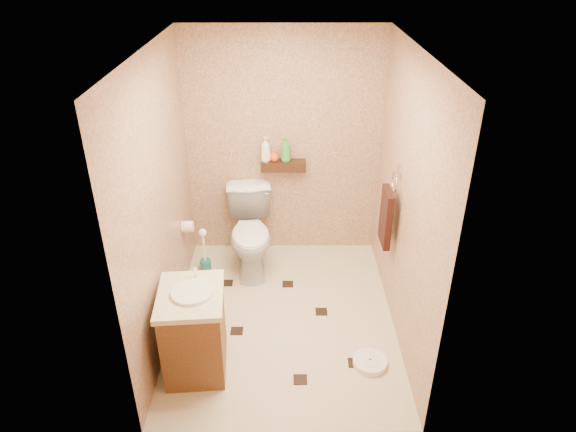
{
  "coord_description": "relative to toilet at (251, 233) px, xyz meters",
  "views": [
    {
      "loc": [
        0.03,
        -3.7,
        3.11
      ],
      "look_at": [
        0.04,
        0.25,
        0.93
      ],
      "focal_mm": 32.0,
      "sensor_mm": 36.0,
      "label": 1
    }
  ],
  "objects": [
    {
      "name": "bottle_b",
      "position": [
        0.16,
        0.34,
        0.73
      ],
      "size": [
        0.1,
        0.1,
        0.15
      ],
      "primitive_type": "imported",
      "rotation": [
        0.0,
        0.0,
        2.52
      ],
      "color": "gold",
      "rests_on": "wall_shelf"
    },
    {
      "name": "wall_right",
      "position": [
        1.34,
        -0.83,
        0.78
      ],
      "size": [
        0.04,
        2.5,
        2.4
      ],
      "primitive_type": "cube",
      "color": "tan",
      "rests_on": "ground"
    },
    {
      "name": "wall_left",
      "position": [
        -0.66,
        -0.83,
        0.78
      ],
      "size": [
        0.04,
        2.5,
        2.4
      ],
      "primitive_type": "cube",
      "color": "tan",
      "rests_on": "ground"
    },
    {
      "name": "ceiling",
      "position": [
        0.34,
        -0.83,
        1.98
      ],
      "size": [
        2.0,
        2.5,
        0.02
      ],
      "primitive_type": "cube",
      "color": "white",
      "rests_on": "wall_back"
    },
    {
      "name": "toilet_brush",
      "position": [
        -0.48,
        -0.07,
        -0.24
      ],
      "size": [
        0.12,
        0.12,
        0.5
      ],
      "color": "#1A6962",
      "rests_on": "ground"
    },
    {
      "name": "bathroom_scale",
      "position": [
        1.05,
        -1.43,
        -0.39
      ],
      "size": [
        0.33,
        0.33,
        0.06
      ],
      "rotation": [
        0.0,
        0.0,
        0.2
      ],
      "color": "white",
      "rests_on": "ground"
    },
    {
      "name": "toilet_paper",
      "position": [
        -0.61,
        -0.18,
        0.18
      ],
      "size": [
        0.12,
        0.11,
        0.12
      ],
      "color": "white",
      "rests_on": "wall_left"
    },
    {
      "name": "wall_back",
      "position": [
        0.34,
        0.42,
        0.78
      ],
      "size": [
        2.0,
        0.04,
        2.4
      ],
      "primitive_type": "cube",
      "color": "tan",
      "rests_on": "ground"
    },
    {
      "name": "floor_accents",
      "position": [
        0.36,
        -0.9,
        -0.42
      ],
      "size": [
        1.27,
        1.4,
        0.01
      ],
      "color": "black",
      "rests_on": "ground"
    },
    {
      "name": "bottle_a",
      "position": [
        0.15,
        0.34,
        0.78
      ],
      "size": [
        0.14,
        0.14,
        0.26
      ],
      "primitive_type": "imported",
      "rotation": [
        0.0,
        0.0,
        0.66
      ],
      "color": "white",
      "rests_on": "wall_shelf"
    },
    {
      "name": "toilet",
      "position": [
        0.0,
        0.0,
        0.0
      ],
      "size": [
        0.55,
        0.86,
        0.84
      ],
      "primitive_type": "imported",
      "rotation": [
        0.0,
        0.0,
        0.1
      ],
      "color": "white",
      "rests_on": "ground"
    },
    {
      "name": "bottle_d",
      "position": [
        0.36,
        0.34,
        0.78
      ],
      "size": [
        0.14,
        0.14,
        0.25
      ],
      "primitive_type": "imported",
      "rotation": [
        0.0,
        0.0,
        3.75
      ],
      "color": "green",
      "rests_on": "wall_shelf"
    },
    {
      "name": "wall_front",
      "position": [
        0.34,
        -2.08,
        0.78
      ],
      "size": [
        2.0,
        0.04,
        2.4
      ],
      "primitive_type": "cube",
      "color": "tan",
      "rests_on": "ground"
    },
    {
      "name": "ground",
      "position": [
        0.34,
        -0.83,
        -0.42
      ],
      "size": [
        2.5,
        2.5,
        0.0
      ],
      "primitive_type": "plane",
      "color": "beige",
      "rests_on": "ground"
    },
    {
      "name": "vanity",
      "position": [
        -0.36,
        -1.43,
        -0.04
      ],
      "size": [
        0.54,
        0.64,
        0.85
      ],
      "rotation": [
        0.0,
        0.0,
        0.08
      ],
      "color": "brown",
      "rests_on": "ground"
    },
    {
      "name": "bottle_c",
      "position": [
        0.24,
        0.34,
        0.72
      ],
      "size": [
        0.11,
        0.11,
        0.13
      ],
      "primitive_type": "imported",
      "rotation": [
        0.0,
        0.0,
        2.99
      ],
      "color": "#EC461B",
      "rests_on": "wall_shelf"
    },
    {
      "name": "towel_ring",
      "position": [
        1.25,
        -0.58,
        0.53
      ],
      "size": [
        0.12,
        0.3,
        0.76
      ],
      "color": "silver",
      "rests_on": "wall_right"
    },
    {
      "name": "wall_shelf",
      "position": [
        0.34,
        0.34,
        0.6
      ],
      "size": [
        0.46,
        0.14,
        0.1
      ],
      "primitive_type": "cube",
      "color": "#3C1E10",
      "rests_on": "wall_back"
    }
  ]
}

